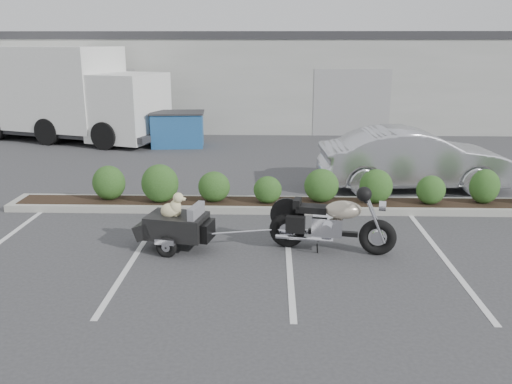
{
  "coord_description": "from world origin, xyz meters",
  "views": [
    {
      "loc": [
        0.89,
        -9.49,
        3.65
      ],
      "look_at": [
        0.58,
        0.86,
        0.75
      ],
      "focal_mm": 38.0,
      "sensor_mm": 36.0,
      "label": 1
    }
  ],
  "objects_px": {
    "sedan": "(413,159)",
    "delivery_truck": "(70,96)",
    "pet_trailer": "(176,225)",
    "dumpster": "(178,129)",
    "motorcycle": "(331,223)"
  },
  "relations": [
    {
      "from": "sedan",
      "to": "delivery_truck",
      "type": "distance_m",
      "value": 13.03
    },
    {
      "from": "motorcycle",
      "to": "delivery_truck",
      "type": "xyz_separation_m",
      "value": [
        -8.62,
        11.08,
        1.13
      ]
    },
    {
      "from": "dumpster",
      "to": "delivery_truck",
      "type": "relative_size",
      "value": 0.25
    },
    {
      "from": "pet_trailer",
      "to": "dumpster",
      "type": "height_order",
      "value": "dumpster"
    },
    {
      "from": "pet_trailer",
      "to": "delivery_truck",
      "type": "relative_size",
      "value": 0.23
    },
    {
      "from": "motorcycle",
      "to": "sedan",
      "type": "bearing_deg",
      "value": 71.93
    },
    {
      "from": "sedan",
      "to": "dumpster",
      "type": "xyz_separation_m",
      "value": [
        -6.93,
        5.52,
        -0.14
      ]
    },
    {
      "from": "sedan",
      "to": "delivery_truck",
      "type": "relative_size",
      "value": 0.59
    },
    {
      "from": "motorcycle",
      "to": "pet_trailer",
      "type": "relative_size",
      "value": 1.23
    },
    {
      "from": "pet_trailer",
      "to": "sedan",
      "type": "relative_size",
      "value": 0.39
    },
    {
      "from": "motorcycle",
      "to": "sedan",
      "type": "height_order",
      "value": "sedan"
    },
    {
      "from": "pet_trailer",
      "to": "sedan",
      "type": "bearing_deg",
      "value": 51.14
    },
    {
      "from": "pet_trailer",
      "to": "dumpster",
      "type": "relative_size",
      "value": 0.92
    },
    {
      "from": "dumpster",
      "to": "delivery_truck",
      "type": "height_order",
      "value": "delivery_truck"
    },
    {
      "from": "motorcycle",
      "to": "delivery_truck",
      "type": "distance_m",
      "value": 14.08
    }
  ]
}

